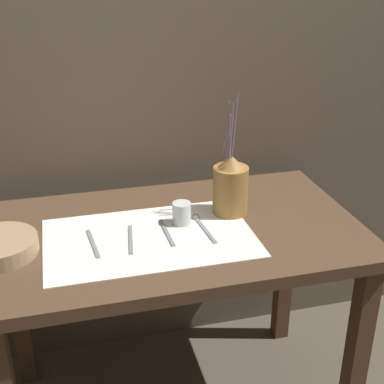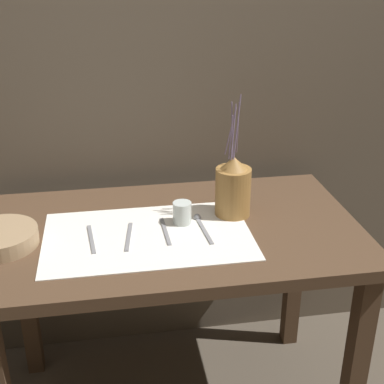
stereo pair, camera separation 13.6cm
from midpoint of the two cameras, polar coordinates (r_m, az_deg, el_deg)
stone_wall_back at (r=2.00m, az=-1.99°, el=13.61°), size 7.00×0.06×2.40m
wooden_table at (r=1.77m, az=0.26°, el=-6.99°), size 1.20×0.70×0.76m
linen_cloth at (r=1.66m, az=-2.40°, el=-4.74°), size 0.64×0.40×0.00m
pitcher_with_flowers at (r=1.76m, az=6.61°, el=0.36°), size 0.12×0.12×0.41m
wooden_bowl at (r=1.68m, az=-17.66°, el=-4.76°), size 0.23×0.23×0.05m
glass_tumbler_near at (r=1.72m, az=1.21°, el=-2.28°), size 0.06×0.06×0.07m
fork_outer at (r=1.65m, az=-8.37°, el=-5.03°), size 0.03×0.18×0.00m
knife_center at (r=1.66m, az=-4.42°, el=-4.81°), size 0.03×0.18×0.00m
fork_inner at (r=1.68m, az=-0.54°, el=-4.25°), size 0.02×0.18×0.00m
spoon_inner at (r=1.73m, az=3.09°, el=-3.28°), size 0.03×0.19×0.02m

